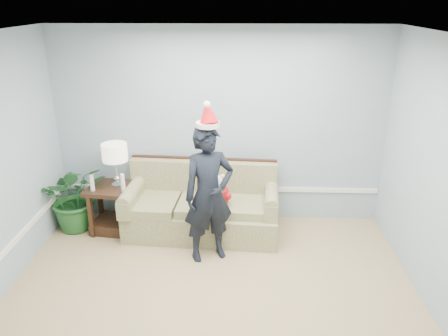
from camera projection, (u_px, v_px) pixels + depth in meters
name	position (u px, v px, depth m)	size (l,w,h in m)	color
room_shell	(205.00, 212.00, 3.61)	(4.54, 5.04, 2.74)	tan
wainscot_trim	(113.00, 233.00, 5.07)	(4.49, 4.99, 0.06)	white
sofa	(202.00, 208.00, 5.92)	(2.08, 1.00, 0.95)	#505F2D
side_table	(116.00, 213.00, 5.98)	(0.73, 0.64, 0.64)	#382214
table_lamp	(115.00, 154.00, 5.69)	(0.33, 0.33, 0.59)	silver
candle_pair	(107.00, 183.00, 5.67)	(0.47, 0.06, 0.24)	silver
houseplant	(76.00, 196.00, 5.94)	(0.86, 0.74, 0.95)	#1D5524
man	(209.00, 195.00, 5.14)	(0.61, 0.40, 1.68)	black
santa_hat	(208.00, 115.00, 4.80)	(0.36, 0.38, 0.32)	silver
teddy_bear	(218.00, 193.00, 5.61)	(0.32, 0.33, 0.43)	silver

